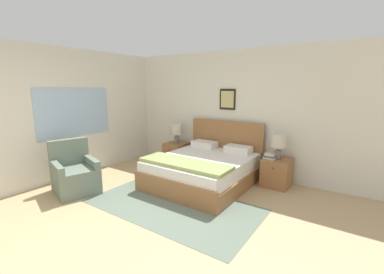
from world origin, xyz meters
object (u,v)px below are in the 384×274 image
Objects in this scene: nightstand_near_window at (177,154)px; table_lamp_near_window at (177,130)px; armchair at (75,175)px; table_lamp_by_door at (279,142)px; bed at (204,169)px; nightstand_by_door at (277,172)px.

table_lamp_near_window is at bearing -47.01° from nightstand_near_window.
armchair is 3.73m from table_lamp_by_door.
bed is 3.62× the size of nightstand_near_window.
bed is at bearing -29.96° from table_lamp_near_window.
table_lamp_near_window is at bearing -179.62° from nightstand_by_door.
table_lamp_near_window is (0.53, 2.29, 0.55)m from armchair.
table_lamp_by_door is (2.89, 2.29, 0.55)m from armchair.
nightstand_by_door is 0.59m from table_lamp_by_door.
table_lamp_near_window and table_lamp_by_door have the same top height.
nightstand_by_door is at bearing 0.38° from table_lamp_near_window.
table_lamp_near_window is at bearing 150.04° from bed.
nightstand_near_window and nightstand_by_door have the same top height.
bed reaches higher than table_lamp_near_window.
table_lamp_by_door is at bearing 29.57° from bed.
nightstand_by_door is at bearing 30.22° from bed.
nightstand_near_window is at bearing 180.00° from nightstand_by_door.
nightstand_by_door is (2.38, 0.00, 0.00)m from nightstand_near_window.
table_lamp_by_door is (1.19, 0.68, 0.56)m from bed.
table_lamp_near_window is 2.37m from table_lamp_by_door.
nightstand_near_window is 2.45m from table_lamp_by_door.
bed reaches higher than table_lamp_by_door.
table_lamp_near_window is (-1.18, 0.68, 0.56)m from bed.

